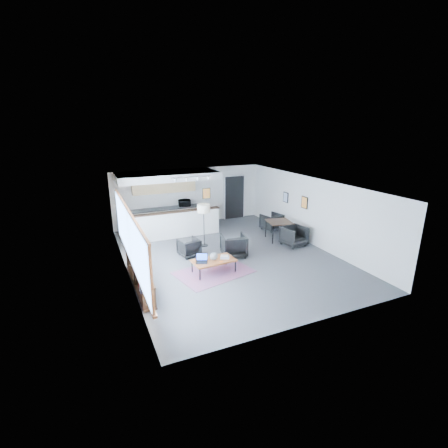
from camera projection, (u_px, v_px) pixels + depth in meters
name	position (u px, v px, depth m)	size (l,w,h in m)	color
room	(229.00, 221.00, 11.21)	(7.02, 9.02, 2.62)	#454548
window	(130.00, 239.00, 9.05)	(0.10, 5.95, 1.66)	#8CBFFF
console	(140.00, 277.00, 9.31)	(0.35, 3.00, 0.80)	black
kitchenette	(168.00, 200.00, 13.97)	(4.20, 1.96, 2.60)	white
doorway	(234.00, 197.00, 16.03)	(1.10, 0.12, 2.15)	black
track_light	(192.00, 178.00, 12.55)	(1.60, 0.07, 0.15)	silver
wall_art_lower	(304.00, 203.00, 12.82)	(0.03, 0.38, 0.48)	black
wall_art_upper	(286.00, 197.00, 13.97)	(0.03, 0.34, 0.44)	black
kilim_rug	(214.00, 272.00, 10.32)	(2.59, 2.05, 0.01)	#63344D
coffee_table	(214.00, 261.00, 10.20)	(1.38, 0.81, 0.44)	brown
laptop	(202.00, 259.00, 10.03)	(0.44, 0.41, 0.25)	black
ceramic_pot	(214.00, 256.00, 10.14)	(0.25, 0.25, 0.25)	gray
book_stack	(225.00, 257.00, 10.31)	(0.35, 0.32, 0.09)	silver
coaster	(221.00, 262.00, 10.05)	(0.13, 0.13, 0.01)	#E5590C
armchair_left	(189.00, 247.00, 11.54)	(0.67, 0.63, 0.69)	black
armchair_right	(234.00, 244.00, 11.51)	(0.84, 0.79, 0.86)	black
floor_lamp	(204.00, 210.00, 12.16)	(0.54, 0.54, 1.66)	black
dining_table	(279.00, 223.00, 13.06)	(1.08, 1.08, 0.78)	black
dining_chair_near	(294.00, 237.00, 12.52)	(0.70, 0.66, 0.72)	black
dining_chair_far	(272.00, 222.00, 14.40)	(0.67, 0.63, 0.69)	black
microwave	(184.00, 202.00, 14.77)	(0.53, 0.29, 0.36)	black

